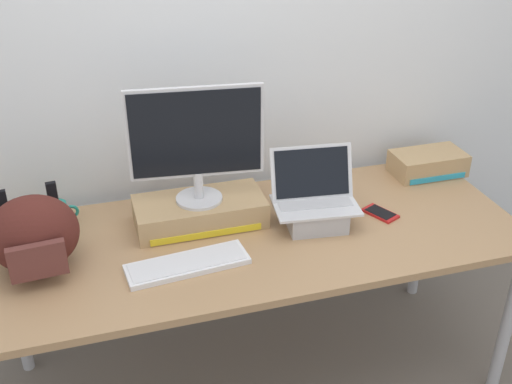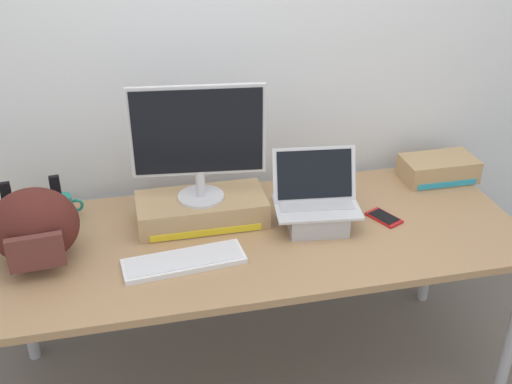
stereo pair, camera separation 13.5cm
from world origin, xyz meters
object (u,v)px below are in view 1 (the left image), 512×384
Objects in this scene: toner_box_yellow at (200,211)px; messenger_backpack at (34,234)px; external_keyboard at (187,264)px; toner_box_cyan at (428,163)px; cell_phone at (380,213)px; desktop_monitor at (196,141)px; open_laptop at (314,208)px; coffee_mug at (59,214)px.

messenger_backpack is at bearing -167.60° from toner_box_yellow.
external_keyboard is 1.24m from toner_box_cyan.
cell_phone is (0.70, -0.14, -0.05)m from toner_box_yellow.
desktop_monitor reaches higher than open_laptop.
open_laptop is 0.29m from cell_phone.
coffee_mug is (-0.53, 0.14, -0.30)m from desktop_monitor.
toner_box_cyan is at bearing -0.23° from coffee_mug.
desktop_monitor is at bearing 143.12° from cell_phone.
external_keyboard is 1.36× the size of messenger_backpack.
desktop_monitor is 1.44× the size of open_laptop.
coffee_mug is 0.75× the size of cell_phone.
messenger_backpack is at bearing -161.12° from desktop_monitor.
cell_phone is at bearing -143.51° from toner_box_cyan.
toner_box_yellow is at bearing 143.02° from cell_phone.
messenger_backpack is 2.74× the size of coffee_mug.
toner_box_yellow reaches higher than cell_phone.
open_laptop is 1.06× the size of messenger_backpack.
toner_box_yellow is 0.72m from cell_phone.
external_keyboard is at bearing -20.92° from messenger_backpack.
toner_box_yellow reaches higher than toner_box_cyan.
open_laptop is at bearing -4.39° from messenger_backpack.
toner_box_yellow is at bearing 87.56° from desktop_monitor.
desktop_monitor is at bearing 170.65° from open_laptop.
toner_box_yellow is at bearing -173.19° from toner_box_cyan.
toner_box_yellow is 1.08m from toner_box_cyan.
cell_phone is 0.46m from toner_box_cyan.
desktop_monitor is 1.53× the size of messenger_backpack.
messenger_backpack is at bearing -172.86° from open_laptop.
messenger_backpack is at bearing -105.41° from coffee_mug.
external_keyboard is at bearing -157.44° from open_laptop.
coffee_mug reaches higher than external_keyboard.
cell_phone is at bearing -11.48° from toner_box_yellow.
cell_phone is (0.70, -0.14, -0.35)m from desktop_monitor.
desktop_monitor reaches higher than coffee_mug.
desktop_monitor is 0.53m from open_laptop.
open_laptop is (0.43, -0.12, -0.29)m from desktop_monitor.
toner_box_yellow reaches higher than external_keyboard.
cell_phone is (0.81, 0.13, -0.01)m from external_keyboard.
messenger_backpack is 1.01× the size of toner_box_cyan.
cell_phone is (0.28, -0.02, -0.06)m from open_laptop.
external_keyboard is at bearing -161.11° from toner_box_cyan.
coffee_mug is at bearing 179.77° from toner_box_cyan.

